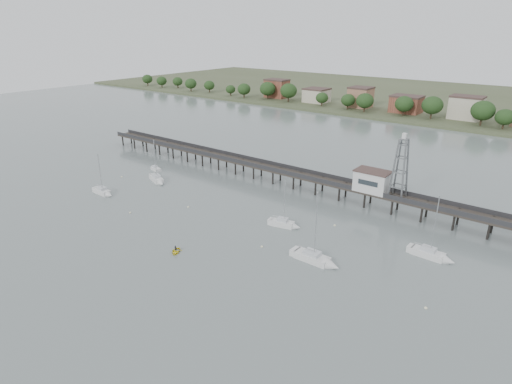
# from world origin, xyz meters

# --- Properties ---
(ground_plane) EXTENTS (500.00, 500.00, 0.00)m
(ground_plane) POSITION_xyz_m (0.00, 0.00, 0.00)
(ground_plane) COLOR slate
(ground_plane) RESTS_ON ground
(pier) EXTENTS (150.00, 5.00, 5.50)m
(pier) POSITION_xyz_m (0.00, 60.00, 3.79)
(pier) COLOR #2D2823
(pier) RESTS_ON ground
(pier_building) EXTENTS (8.40, 5.40, 5.30)m
(pier_building) POSITION_xyz_m (25.00, 60.00, 6.67)
(pier_building) COLOR silver
(pier_building) RESTS_ON ground
(lattice_tower) EXTENTS (3.20, 3.20, 15.50)m
(lattice_tower) POSITION_xyz_m (31.50, 60.00, 11.10)
(lattice_tower) COLOR slate
(lattice_tower) RESTS_ON ground
(sailboat_e) EXTENTS (8.35, 2.82, 13.61)m
(sailboat_e) POSITION_xyz_m (45.78, 42.93, 0.64)
(sailboat_e) COLOR white
(sailboat_e) RESTS_ON ground
(sailboat_a) EXTENTS (7.06, 2.15, 11.74)m
(sailboat_a) POSITION_xyz_m (-34.16, 23.78, 0.65)
(sailboat_a) COLOR white
(sailboat_a) RESTS_ON ground
(sailboat_d) EXTENTS (9.37, 2.90, 15.30)m
(sailboat_d) POSITION_xyz_m (29.00, 27.81, 0.63)
(sailboat_d) COLOR white
(sailboat_d) RESTS_ON ground
(sailboat_b) EXTENTS (8.25, 4.94, 13.14)m
(sailboat_b) POSITION_xyz_m (-30.38, 38.97, 0.64)
(sailboat_b) COLOR white
(sailboat_b) RESTS_ON ground
(sailboat_c) EXTENTS (7.24, 3.42, 11.64)m
(sailboat_c) POSITION_xyz_m (15.30, 37.13, 0.65)
(sailboat_c) COLOR white
(sailboat_c) RESTS_ON ground
(white_tender) EXTENTS (4.31, 2.54, 1.57)m
(white_tender) POSITION_xyz_m (-39.53, 45.81, 0.49)
(white_tender) COLOR white
(white_tender) RESTS_ON ground
(yellow_dinghy) EXTENTS (2.15, 1.65, 2.99)m
(yellow_dinghy) POSITION_xyz_m (4.31, 14.08, 0.00)
(yellow_dinghy) COLOR yellow
(yellow_dinghy) RESTS_ON ground
(dinghy_occupant) EXTENTS (0.95, 1.37, 0.31)m
(dinghy_occupant) POSITION_xyz_m (4.31, 14.08, 0.00)
(dinghy_occupant) COLOR black
(dinghy_occupant) RESTS_ON ground
(mooring_buoys) EXTENTS (92.66, 24.38, 0.39)m
(mooring_buoys) POSITION_xyz_m (2.95, 30.72, 0.08)
(mooring_buoys) COLOR #FCF6C4
(mooring_buoys) RESTS_ON ground
(far_shore) EXTENTS (500.00, 170.00, 10.40)m
(far_shore) POSITION_xyz_m (0.36, 239.58, 0.95)
(far_shore) COLOR #475133
(far_shore) RESTS_ON ground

